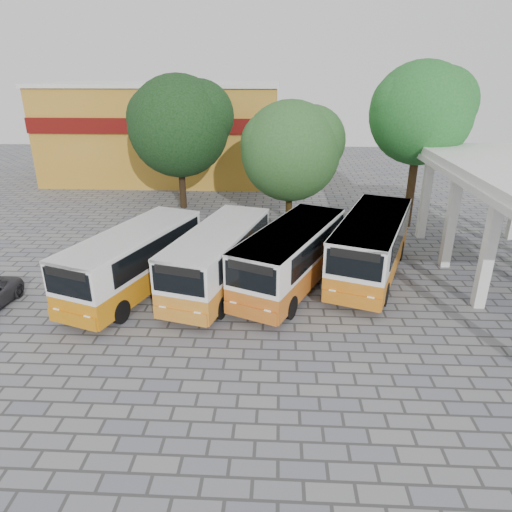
# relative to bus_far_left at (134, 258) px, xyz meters

# --- Properties ---
(ground) EXTENTS (90.00, 90.00, 0.00)m
(ground) POSITION_rel_bus_far_left_xyz_m (7.07, -2.49, -1.65)
(ground) COLOR slate
(ground) RESTS_ON ground
(shophouse_block) EXTENTS (20.40, 10.40, 8.30)m
(shophouse_block) POSITION_rel_bus_far_left_xyz_m (-3.93, 23.50, 2.52)
(shophouse_block) COLOR #AD7A21
(shophouse_block) RESTS_ON ground
(bus_far_left) EXTENTS (4.88, 8.42, 2.84)m
(bus_far_left) POSITION_rel_bus_far_left_xyz_m (0.00, 0.00, 0.00)
(bus_far_left) COLOR #BE6F09
(bus_far_left) RESTS_ON ground
(bus_centre_left) EXTENTS (4.34, 8.29, 2.83)m
(bus_centre_left) POSITION_rel_bus_far_left_xyz_m (3.70, 0.51, -0.01)
(bus_centre_left) COLOR #C37720
(bus_centre_left) RESTS_ON ground
(bus_centre_right) EXTENTS (5.45, 8.56, 2.88)m
(bus_centre_right) POSITION_rel_bus_far_left_xyz_m (6.96, 0.72, 0.02)
(bus_centre_right) COLOR #B25A17
(bus_centre_right) RESTS_ON ground
(bus_far_right) EXTENTS (5.26, 8.90, 3.01)m
(bus_far_right) POSITION_rel_bus_far_left_xyz_m (10.80, 2.15, 0.09)
(bus_far_right) COLOR #BD6812
(bus_far_right) RESTS_ON ground
(tree_left) EXTENTS (7.23, 6.88, 9.19)m
(tree_left) POSITION_rel_bus_far_left_xyz_m (-0.47, 13.61, 4.33)
(tree_left) COLOR black
(tree_left) RESTS_ON ground
(tree_middle) EXTENTS (6.55, 6.23, 7.74)m
(tree_middle) POSITION_rel_bus_far_left_xyz_m (7.12, 10.63, 3.18)
(tree_middle) COLOR #35240D
(tree_middle) RESTS_ON ground
(tree_right) EXTENTS (6.29, 5.99, 9.96)m
(tree_right) POSITION_rel_bus_far_left_xyz_m (14.70, 10.12, 5.50)
(tree_right) COLOR #452E18
(tree_right) RESTS_ON ground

